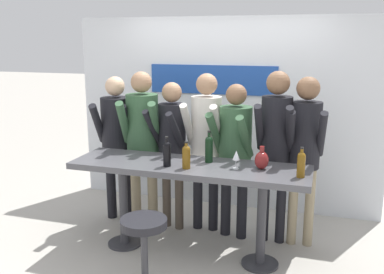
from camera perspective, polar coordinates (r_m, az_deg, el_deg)
name	(u,v)px	position (r m, az deg, el deg)	size (l,w,h in m)	color
ground_plane	(189,254)	(4.53, -0.38, -15.30)	(40.00, 40.00, 0.00)	#B2ADA3
back_wall	(224,113)	(5.49, 4.25, 3.18)	(3.93, 0.12, 2.42)	silver
tasting_table	(189,178)	(4.20, -0.40, -5.47)	(2.33, 0.65, 0.95)	#4C4C51
bar_stool	(144,244)	(3.73, -6.39, -14.02)	(0.41, 0.41, 0.68)	#333338
person_far_left	(117,132)	(5.09, -10.03, 0.61)	(0.49, 0.60, 1.73)	black
person_left	(142,132)	(4.85, -6.63, 0.67)	(0.50, 0.62, 1.80)	gray
person_center_left	(172,138)	(4.76, -2.71, -0.19)	(0.42, 0.55, 1.69)	#473D33
person_center	(206,134)	(4.70, 1.85, 0.37)	(0.40, 0.54, 1.79)	black
person_center_right	(235,144)	(4.55, 5.73, -0.98)	(0.47, 0.58, 1.69)	black
person_right	(276,137)	(4.47, 11.09, 0.03)	(0.38, 0.53, 1.83)	black
person_far_right	(305,142)	(4.47, 14.84, -0.59)	(0.39, 0.54, 1.78)	gray
wine_bottle_0	(301,163)	(3.86, 14.36, -3.42)	(0.07, 0.07, 0.27)	brown
wine_bottle_1	(167,153)	(4.07, -3.36, -2.08)	(0.07, 0.07, 0.29)	black
wine_bottle_2	(209,148)	(4.20, 2.27, -1.45)	(0.08, 0.08, 0.32)	black
wine_bottle_3	(186,156)	(4.00, -0.77, -2.52)	(0.08, 0.08, 0.26)	brown
wine_glass_0	(236,156)	(4.01, 5.92, -2.51)	(0.07, 0.07, 0.18)	silver
decorative_vase	(262,160)	(4.04, 9.27, -3.04)	(0.13, 0.13, 0.22)	maroon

